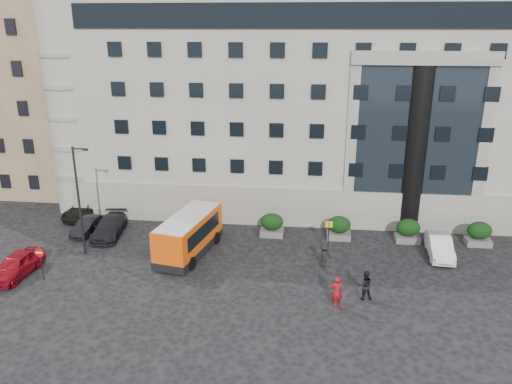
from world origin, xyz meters
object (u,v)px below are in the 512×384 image
Objects in this scene: hedge_c at (339,227)px; pedestrian_a at (336,292)px; parked_car_c at (109,227)px; bus_stop_sign at (329,232)px; pedestrian_b at (365,285)px; street_lamp at (79,197)px; minibus at (189,233)px; parked_car_a at (16,265)px; white_taxi at (440,246)px; parked_car_b at (88,226)px; hedge_e at (479,233)px; red_truck at (133,182)px; hedge_d at (408,230)px; pedestrian_c at (324,256)px; hedge_b at (272,225)px; hedge_a at (207,222)px; parked_car_d at (83,210)px; no_entry_sign at (40,257)px.

hedge_c is 0.94× the size of pedestrian_a.
parked_car_c is at bearing -32.97° from pedestrian_a.
bus_stop_sign reaches higher than pedestrian_b.
street_lamp is 8.02m from minibus.
parked_car_a is 29.13m from white_taxi.
parked_car_b is 0.76× the size of parked_car_c.
hedge_e is 0.94× the size of pedestrian_a.
bus_stop_sign is (-0.90, -2.80, 0.80)m from hedge_c.
red_truck is at bearing -50.71° from pedestrian_a.
hedge_d reaches higher than pedestrian_c.
pedestrian_b is at bearing -28.30° from parked_car_c.
hedge_b reaches higher than white_taxi.
street_lamp is at bearing -64.12° from parked_car_b.
hedge_a is at bearing 94.60° from minibus.
minibus is at bearing 27.51° from parked_car_a.
street_lamp reaches higher than parked_car_a.
hedge_d is 0.49× the size of parked_car_b.
hedge_c is 23.02m from parked_car_a.
pedestrian_a is at bearing 78.71° from pedestrian_c.
parked_car_d is (-21.68, 2.18, -0.27)m from hedge_c.
white_taxi is at bearing 179.31° from pedestrian_c.
parked_car_a is 2.39× the size of pedestrian_b.
no_entry_sign is (-14.20, -8.84, 0.72)m from hedge_b.
hedge_d is (15.60, 0.00, 0.00)m from hedge_a.
no_entry_sign is at bearing -7.21° from pedestrian_b.
pedestrian_b reaches higher than hedge_a.
hedge_a is 10.40m from hedge_c.
pedestrian_b is (-4.06, -8.88, 0.01)m from hedge_d.
minibus reaches higher than hedge_b.
parked_car_d is (-2.32, -5.98, -0.71)m from red_truck.
parked_car_a is (-16.23, -8.41, -0.17)m from hedge_b.
red_truck is at bearing 87.29° from parked_car_a.
no_entry_sign is 0.62× the size of parked_car_b.
parked_car_a is at bearing -85.73° from parked_car_d.
pedestrian_c is at bearing -6.97° from parked_car_b.
parked_car_a is at bearing 168.20° from no_entry_sign.
parked_car_c is 1.03× the size of parked_car_d.
white_taxi is (25.38, 2.55, -3.64)m from street_lamp.
hedge_a is 1.08× the size of pedestrian_c.
parked_car_b is at bearing -175.70° from hedge_b.
bus_stop_sign is at bearing -36.27° from red_truck.
minibus is 12.45m from parked_car_d.
bus_stop_sign is at bearing -78.52° from pedestrian_b.
parked_car_c is 2.61× the size of pedestrian_b.
minibus reaches higher than hedge_e.
pedestrian_c is at bearing -0.54° from street_lamp.
pedestrian_a is at bearing 0.18° from parked_car_a.
hedge_c is 19.27m from street_lamp.
parked_car_d is 21.64m from pedestrian_c.
parked_car_c is (-7.04, 2.49, -0.89)m from minibus.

